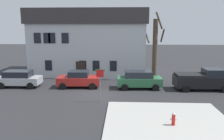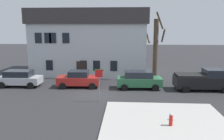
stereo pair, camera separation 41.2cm
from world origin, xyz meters
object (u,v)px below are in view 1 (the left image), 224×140
(street_sign_pole, at_px, (100,79))
(tree_bare_mid, at_px, (63,51))
(car_silver_wagon, at_px, (19,79))
(fire_hydrant, at_px, (174,119))
(pickup_truck_black, at_px, (203,80))
(tree_bare_near, at_px, (37,48))
(building_main, at_px, (90,41))
(tree_bare_far, at_px, (120,49))
(car_red_sedan, at_px, (79,79))
(tree_bare_end, at_px, (155,47))
(bicycle_leaning, at_px, (63,73))
(car_green_wagon, at_px, (139,79))

(street_sign_pole, bearing_deg, tree_bare_mid, 118.93)
(car_silver_wagon, xyz_separation_m, fire_hydrant, (13.74, -9.03, -0.33))
(pickup_truck_black, relative_size, street_sign_pole, 1.98)
(tree_bare_near, height_order, car_silver_wagon, tree_bare_near)
(building_main, height_order, tree_bare_near, building_main)
(tree_bare_far, xyz_separation_m, car_red_sedan, (-4.06, -4.99, -2.66))
(tree_bare_end, xyz_separation_m, fire_hydrant, (-0.58, -13.54, -3.17))
(tree_bare_end, bearing_deg, tree_bare_far, 171.88)
(tree_bare_far, height_order, fire_hydrant, tree_bare_far)
(tree_bare_near, height_order, tree_bare_far, tree_bare_far)
(tree_bare_far, relative_size, tree_bare_end, 0.91)
(street_sign_pole, bearing_deg, building_main, 101.51)
(tree_bare_end, bearing_deg, bicycle_leaning, 176.09)
(tree_bare_near, height_order, tree_bare_end, tree_bare_end)
(car_red_sedan, relative_size, bicycle_leaning, 2.58)
(tree_bare_end, height_order, fire_hydrant, tree_bare_end)
(car_green_wagon, bearing_deg, car_silver_wagon, 179.69)
(tree_bare_mid, xyz_separation_m, street_sign_pole, (5.58, -10.09, -1.23))
(building_main, distance_m, tree_bare_mid, 3.98)
(car_silver_wagon, bearing_deg, tree_bare_near, 89.67)
(tree_bare_end, bearing_deg, fire_hydrant, -92.44)
(tree_bare_mid, xyz_separation_m, car_silver_wagon, (-3.20, -5.63, -2.27))
(tree_bare_near, xyz_separation_m, car_red_sedan, (6.11, -5.17, -2.69))
(building_main, relative_size, tree_bare_far, 2.07)
(tree_bare_mid, bearing_deg, car_green_wagon, -32.21)
(building_main, distance_m, tree_bare_near, 6.81)
(pickup_truck_black, relative_size, bicycle_leaning, 3.21)
(car_green_wagon, bearing_deg, tree_bare_near, 156.38)
(tree_bare_mid, bearing_deg, car_red_sedan, -61.95)
(building_main, distance_m, bicycle_leaning, 5.57)
(building_main, distance_m, fire_hydrant, 18.94)
(tree_bare_mid, distance_m, tree_bare_far, 7.03)
(car_silver_wagon, bearing_deg, bicycle_leaning, 58.63)
(pickup_truck_black, distance_m, fire_hydrant, 9.98)
(tree_bare_far, xyz_separation_m, car_silver_wagon, (-10.20, -5.10, -2.63))
(fire_hydrant, bearing_deg, pickup_truck_black, 62.01)
(building_main, relative_size, fire_hydrant, 17.82)
(tree_bare_mid, bearing_deg, bicycle_leaning, -87.76)
(tree_bare_far, distance_m, pickup_truck_black, 10.11)
(car_green_wagon, bearing_deg, tree_bare_end, 65.46)
(building_main, distance_m, tree_bare_far, 4.94)
(car_green_wagon, xyz_separation_m, fire_hydrant, (1.51, -8.96, -0.38))
(tree_bare_far, xyz_separation_m, pickup_truck_black, (8.23, -5.32, -2.49))
(pickup_truck_black, xyz_separation_m, street_sign_pole, (-9.65, -4.24, 0.91))
(tree_bare_end, bearing_deg, street_sign_pole, -121.70)
(car_green_wagon, bearing_deg, street_sign_pole, -128.14)
(tree_bare_near, relative_size, car_red_sedan, 1.54)
(tree_bare_near, height_order, car_red_sedan, tree_bare_near)
(tree_bare_end, relative_size, bicycle_leaning, 4.58)
(building_main, relative_size, tree_bare_end, 1.87)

